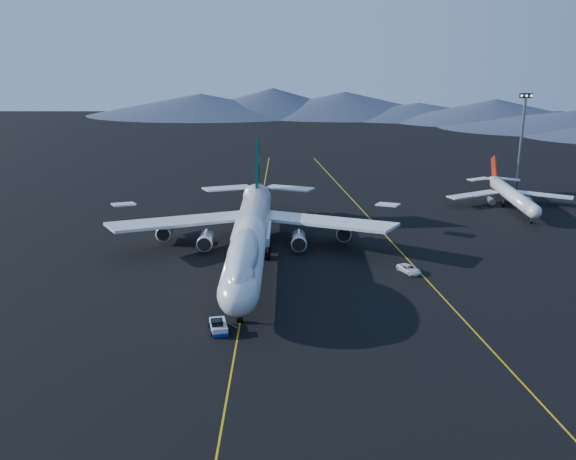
{
  "coord_description": "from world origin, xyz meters",
  "views": [
    {
      "loc": [
        7.86,
        -117.21,
        43.14
      ],
      "look_at": [
        7.31,
        2.7,
        6.0
      ],
      "focal_mm": 40.0,
      "sensor_mm": 36.0,
      "label": 1
    }
  ],
  "objects_px": {
    "boeing_747": "(250,235)",
    "second_jet": "(511,195)",
    "floodlight_mast": "(521,143)",
    "service_van": "(409,269)",
    "pushback_tug": "(219,327)"
  },
  "relations": [
    {
      "from": "boeing_747",
      "to": "second_jet",
      "type": "relative_size",
      "value": 1.94
    },
    {
      "from": "boeing_747",
      "to": "second_jet",
      "type": "xyz_separation_m",
      "value": [
        64.41,
        42.39,
        -2.6
      ]
    },
    {
      "from": "boeing_747",
      "to": "floodlight_mast",
      "type": "relative_size",
      "value": 2.65
    },
    {
      "from": "boeing_747",
      "to": "second_jet",
      "type": "height_order",
      "value": "boeing_747"
    },
    {
      "from": "boeing_747",
      "to": "service_van",
      "type": "xyz_separation_m",
      "value": [
        30.0,
        -4.89,
        -5.09
      ]
    },
    {
      "from": "second_jet",
      "to": "floodlight_mast",
      "type": "relative_size",
      "value": 1.36
    },
    {
      "from": "second_jet",
      "to": "service_van",
      "type": "distance_m",
      "value": 58.53
    },
    {
      "from": "boeing_747",
      "to": "pushback_tug",
      "type": "xyz_separation_m",
      "value": [
        -3.0,
        -29.53,
        -5.15
      ]
    },
    {
      "from": "pushback_tug",
      "to": "floodlight_mast",
      "type": "xyz_separation_m",
      "value": [
        74.09,
        87.79,
        13.21
      ]
    },
    {
      "from": "pushback_tug",
      "to": "floodlight_mast",
      "type": "distance_m",
      "value": 115.63
    },
    {
      "from": "second_jet",
      "to": "floodlight_mast",
      "type": "distance_m",
      "value": 20.25
    },
    {
      "from": "boeing_747",
      "to": "pushback_tug",
      "type": "height_order",
      "value": "boeing_747"
    },
    {
      "from": "pushback_tug",
      "to": "floodlight_mast",
      "type": "relative_size",
      "value": 0.19
    },
    {
      "from": "boeing_747",
      "to": "second_jet",
      "type": "distance_m",
      "value": 77.15
    },
    {
      "from": "boeing_747",
      "to": "second_jet",
      "type": "bearing_deg",
      "value": 33.35
    }
  ]
}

